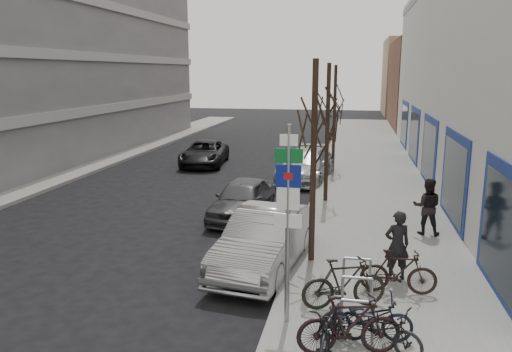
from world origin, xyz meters
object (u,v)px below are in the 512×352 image
at_px(bike_mid_curb, 367,314).
at_px(pedestrian_near, 397,245).
at_px(bike_far_inner, 398,271).
at_px(parked_car_front, 265,240).
at_px(tree_near, 315,114).
at_px(bike_near_right, 349,325).
at_px(highway_sign_pole, 288,213).
at_px(parked_car_back, 306,165).
at_px(meter_front, 293,238).
at_px(tree_far, 335,93).
at_px(bike_near_left, 332,321).
at_px(meter_mid, 311,190).
at_px(meter_back, 321,163).
at_px(bike_rack, 357,291).
at_px(pedestrian_far, 427,206).
at_px(lane_car, 205,153).
at_px(tree_mid, 328,100).
at_px(bike_mid_inner, 344,283).
at_px(parked_car_mid, 243,199).
at_px(bike_far_curb, 380,324).

relative_size(bike_mid_curb, pedestrian_near, 1.01).
relative_size(bike_far_inner, parked_car_front, 0.36).
height_order(tree_near, bike_near_right, tree_near).
height_order(highway_sign_pole, parked_car_back, highway_sign_pole).
distance_m(meter_front, bike_far_inner, 2.87).
xyz_separation_m(tree_far, bike_near_left, (0.76, -17.41, -3.40)).
relative_size(meter_mid, parked_car_front, 0.26).
distance_m(meter_back, pedestrian_near, 11.66).
xyz_separation_m(bike_rack, tree_near, (-1.20, 2.90, 3.44)).
xyz_separation_m(tree_near, pedestrian_far, (3.35, 2.90, -3.05)).
distance_m(bike_near_left, parked_car_back, 15.35).
bearing_deg(lane_car, bike_mid_curb, -70.49).
xyz_separation_m(bike_rack, bike_mid_curb, (0.18, -1.06, 0.03)).
bearing_deg(pedestrian_near, highway_sign_pole, 32.86).
bearing_deg(bike_rack, tree_mid, 97.28).
height_order(bike_rack, tree_mid, tree_mid).
relative_size(highway_sign_pole, parked_car_back, 0.81).
xyz_separation_m(meter_front, bike_near_right, (1.51, -4.03, -0.18)).
xyz_separation_m(bike_rack, bike_near_left, (-0.44, -1.51, 0.05)).
distance_m(bike_mid_curb, parked_car_back, 15.00).
relative_size(bike_mid_inner, pedestrian_near, 1.10).
bearing_deg(parked_car_front, bike_rack, -37.90).
xyz_separation_m(bike_mid_curb, lane_car, (-8.57, 17.68, -0.01)).
bearing_deg(tree_near, pedestrian_near, -21.90).
xyz_separation_m(bike_near_left, pedestrian_near, (1.40, 3.55, 0.31)).
relative_size(parked_car_front, parked_car_back, 0.93).
bearing_deg(bike_near_left, meter_mid, 105.78).
distance_m(meter_back, parked_car_mid, 6.95).
bearing_deg(lane_car, meter_front, -71.00).
height_order(parked_car_front, parked_car_back, parked_car_front).
distance_m(bike_rack, tree_near, 4.66).
xyz_separation_m(meter_front, meter_mid, (0.00, 5.50, 0.00)).
relative_size(meter_back, bike_mid_curb, 0.73).
distance_m(meter_back, bike_near_left, 14.96).
bearing_deg(meter_front, parked_car_front, 176.34).
xyz_separation_m(highway_sign_pole, pedestrian_near, (2.35, 2.65, -1.44)).
distance_m(bike_far_inner, parked_car_mid, 7.52).
xyz_separation_m(tree_mid, parked_car_back, (-1.20, 4.32, -3.35)).
relative_size(tree_near, bike_mid_inner, 2.89).
relative_size(bike_mid_curb, parked_car_front, 0.36).
bearing_deg(tree_far, meter_front, -91.91).
height_order(tree_near, pedestrian_near, tree_near).
bearing_deg(bike_far_curb, parked_car_mid, 56.40).
bearing_deg(bike_near_left, bike_far_curb, 19.69).
bearing_deg(bike_far_inner, pedestrian_far, -15.06).
height_order(tree_near, pedestrian_far, tree_near).
bearing_deg(meter_back, parked_car_back, 157.12).
bearing_deg(parked_car_front, lane_car, 120.56).
distance_m(meter_back, pedestrian_far, 8.49).
relative_size(meter_front, parked_car_front, 0.26).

